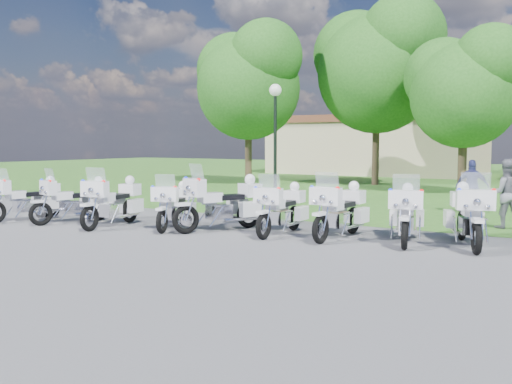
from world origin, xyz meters
The scene contains 18 objects.
ground centered at (0.00, 0.00, 0.00)m, with size 100.00×100.00×0.00m, color #5C5C61.
grass_lawn centered at (0.00, 27.00, 0.00)m, with size 100.00×48.00×0.01m, color #316520.
motorcycle_0 centered at (-5.83, -1.03, 0.64)m, with size 1.00×2.26×1.53m.
motorcycle_1 centered at (-4.33, -0.61, 0.65)m, with size 1.20×2.23×1.55m.
motorcycle_2 centered at (-2.91, -0.51, 0.67)m, with size 1.02×2.38×1.61m.
motorcycle_3 centered at (-1.29, 0.06, 0.61)m, with size 1.18×2.07×1.46m.
motorcycle_4 centered at (0.00, 0.45, 0.72)m, with size 1.50×2.39×1.72m.
motorcycle_5 centered at (1.56, 0.73, 0.63)m, with size 0.79×2.25×1.51m.
motorcycle_6 centered at (3.00, 0.97, 0.66)m, with size 0.81×2.36×1.59m.
motorcycle_7 centered at (4.49, 1.21, 0.66)m, with size 1.17×2.29×1.57m.
motorcycle_8 centered at (5.76, 1.46, 0.69)m, with size 1.36×2.33×1.64m.
lamp_post centered at (-1.97, 6.47, 3.25)m, with size 0.44×0.44×4.32m.
tree_0 centered at (-8.03, 14.03, 5.58)m, with size 6.33×5.40×8.44m.
tree_1 centered at (-2.27, 17.43, 6.37)m, with size 7.22×6.16×9.62m.
tree_2 centered at (2.85, 14.11, 4.68)m, with size 5.31×4.53×7.07m.
building_west centered at (-6.00, 28.00, 2.07)m, with size 14.56×8.32×4.10m.
bystander_b centered at (6.04, 4.57, 0.90)m, with size 0.88×0.68×1.81m, color slate.
bystander_c centered at (4.64, 7.46, 0.84)m, with size 0.99×0.41×1.69m, color navy.
Camera 1 is at (8.37, -11.33, 2.24)m, focal length 40.00 mm.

